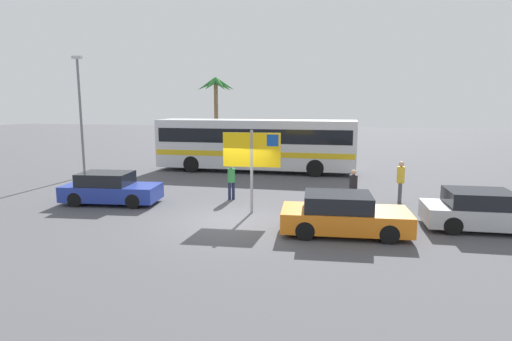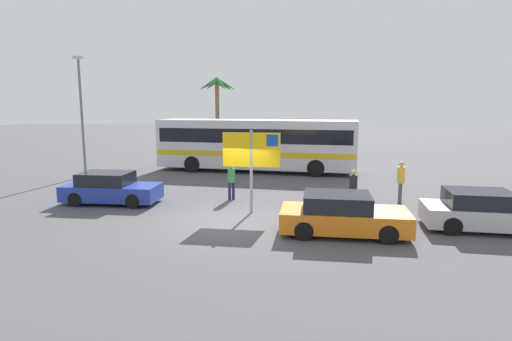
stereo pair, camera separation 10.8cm
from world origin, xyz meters
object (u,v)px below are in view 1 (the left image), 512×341
(car_silver, at_px, (484,211))
(car_orange, at_px, (343,215))
(pedestrian_crossing_lot, at_px, (231,179))
(pedestrian_by_bus, at_px, (401,178))
(car_blue, at_px, (110,189))
(pedestrian_near_sign, at_px, (353,186))
(ferry_sign, at_px, (253,153))
(bus_front_coach, at_px, (256,143))

(car_silver, height_order, car_orange, same)
(car_orange, bearing_deg, pedestrian_crossing_lot, 136.72)
(car_orange, relative_size, pedestrian_by_bus, 2.35)
(car_silver, bearing_deg, car_blue, 175.17)
(pedestrian_crossing_lot, xyz_separation_m, pedestrian_near_sign, (5.19, -0.51, -0.01))
(pedestrian_by_bus, bearing_deg, car_orange, 80.44)
(ferry_sign, xyz_separation_m, pedestrian_near_sign, (3.78, 1.47, -1.40))
(pedestrian_by_bus, relative_size, pedestrian_near_sign, 1.13)
(bus_front_coach, xyz_separation_m, car_blue, (-4.23, -9.51, -1.15))
(ferry_sign, distance_m, car_blue, 6.45)
(car_blue, relative_size, pedestrian_by_bus, 2.30)
(bus_front_coach, height_order, car_silver, bus_front_coach)
(ferry_sign, xyz_separation_m, car_silver, (8.02, -0.49, -1.69))
(car_blue, relative_size, car_orange, 0.98)
(car_blue, height_order, pedestrian_crossing_lot, pedestrian_crossing_lot)
(ferry_sign, height_order, car_orange, ferry_sign)
(car_blue, height_order, pedestrian_near_sign, pedestrian_near_sign)
(bus_front_coach, relative_size, car_silver, 3.03)
(car_silver, relative_size, pedestrian_crossing_lot, 2.48)
(car_blue, xyz_separation_m, car_orange, (9.63, -2.18, 0.00))
(bus_front_coach, distance_m, pedestrian_by_bus, 10.35)
(ferry_sign, height_order, pedestrian_near_sign, ferry_sign)
(car_orange, bearing_deg, ferry_sign, 146.26)
(ferry_sign, distance_m, pedestrian_by_bus, 6.57)
(ferry_sign, xyz_separation_m, car_orange, (3.42, -1.94, -1.69))
(bus_front_coach, bearing_deg, car_silver, -45.68)
(car_silver, bearing_deg, pedestrian_by_bus, 121.70)
(bus_front_coach, relative_size, car_orange, 2.89)
(car_silver, distance_m, car_orange, 4.82)
(car_blue, distance_m, pedestrian_crossing_lot, 5.12)
(car_silver, height_order, pedestrian_by_bus, pedestrian_by_bus)
(bus_front_coach, height_order, ferry_sign, ferry_sign)
(ferry_sign, height_order, car_silver, ferry_sign)
(car_silver, distance_m, pedestrian_by_bus, 4.11)
(bus_front_coach, bearing_deg, pedestrian_by_bus, -41.46)
(pedestrian_near_sign, bearing_deg, ferry_sign, 49.26)
(bus_front_coach, relative_size, ferry_sign, 3.78)
(pedestrian_crossing_lot, bearing_deg, car_orange, 13.87)
(ferry_sign, bearing_deg, pedestrian_near_sign, 17.50)
(ferry_sign, xyz_separation_m, pedestrian_by_bus, (5.75, 2.92, -1.27))
(car_orange, xyz_separation_m, pedestrian_crossing_lot, (-4.82, 3.92, 0.30))
(ferry_sign, relative_size, pedestrian_crossing_lot, 1.99)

